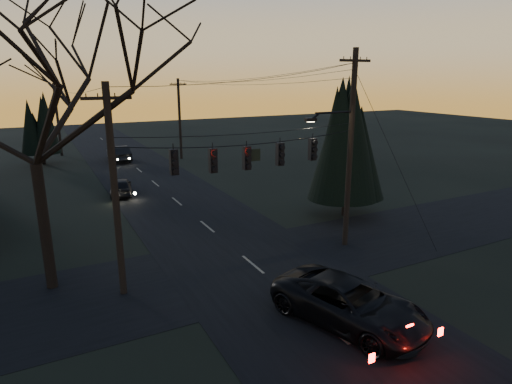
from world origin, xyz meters
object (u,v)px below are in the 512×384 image
utility_pole_right (345,245)px  utility_pole_left (124,293)px  bare_tree_left (28,109)px  sedan_oncoming_a (121,187)px  utility_pole_far_r (181,158)px  evergreen_right (348,138)px  sedan_oncoming_b (119,154)px  suv_near (349,303)px  utility_pole_far_l (62,156)px

utility_pole_right → utility_pole_left: bearing=180.0°
bare_tree_left → sedan_oncoming_a: (5.39, 13.65, -6.84)m
utility_pole_far_r → bare_tree_left: 30.54m
utility_pole_right → evergreen_right: (3.19, 4.02, 5.01)m
utility_pole_left → bare_tree_left: bearing=143.0°
utility_pole_far_r → bare_tree_left: bare_tree_left is taller
bare_tree_left → sedan_oncoming_b: bearing=74.3°
suv_near → sedan_oncoming_b: (-1.60, 35.62, -0.01)m
utility_pole_right → sedan_oncoming_a: utility_pole_right is taller
utility_pole_far_l → utility_pole_right: bearing=-72.3°
sedan_oncoming_a → suv_near: bearing=110.3°
bare_tree_left → utility_pole_right: bearing=-7.9°
evergreen_right → sedan_oncoming_b: 27.60m
sedan_oncoming_a → sedan_oncoming_b: bearing=-89.9°
evergreen_right → sedan_oncoming_a: 17.16m
bare_tree_left → suv_near: bare_tree_left is taller
utility_pole_right → utility_pole_far_r: size_ratio=1.18×
bare_tree_left → sedan_oncoming_b: 29.49m
utility_pole_right → utility_pole_left: 11.50m
utility_pole_right → suv_near: (-4.70, -6.03, 0.80)m
utility_pole_far_r → sedan_oncoming_b: bearing=165.8°
utility_pole_right → evergreen_right: bearing=51.6°
utility_pole_far_l → suv_near: (6.80, -42.03, 0.80)m
sedan_oncoming_b → evergreen_right: bearing=108.5°
utility_pole_far_r → suv_near: utility_pole_far_r is taller
suv_near → sedan_oncoming_b: bearing=74.6°
utility_pole_far_l → evergreen_right: evergreen_right is taller
utility_pole_far_r → sedan_oncoming_a: (-8.70, -12.39, 0.65)m
bare_tree_left → evergreen_right: 17.57m
utility_pole_right → utility_pole_far_l: size_ratio=1.25×
utility_pole_right → bare_tree_left: 16.08m
sedan_oncoming_b → utility_pole_far_l: bearing=-52.8°
utility_pole_left → sedan_oncoming_a: (2.80, 15.61, 0.65)m
utility_pole_right → utility_pole_far_r: utility_pole_right is taller
utility_pole_left → evergreen_right: 16.03m
utility_pole_right → suv_near: bearing=-128.0°
utility_pole_far_r → utility_pole_far_l: size_ratio=1.06×
suv_near → sedan_oncoming_a: bearing=82.5°
suv_near → sedan_oncoming_a: (-4.00, 21.63, -0.15)m
utility_pole_left → bare_tree_left: size_ratio=0.76×
utility_pole_right → utility_pole_left: utility_pole_right is taller
utility_pole_left → evergreen_right: bearing=15.3°
utility_pole_left → suv_near: utility_pole_left is taller
utility_pole_far_r → evergreen_right: evergreen_right is taller
utility_pole_left → utility_pole_far_l: (0.00, 36.00, 0.00)m
evergreen_right → suv_near: 13.45m
utility_pole_right → sedan_oncoming_b: size_ratio=2.07×
utility_pole_far_l → sedan_oncoming_b: size_ratio=1.65×
utility_pole_right → bare_tree_left: (-14.09, 1.95, 7.49)m
evergreen_right → suv_near: evergreen_right is taller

